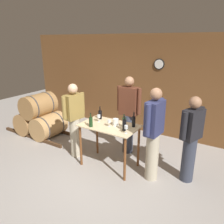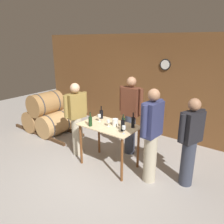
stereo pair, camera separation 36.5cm
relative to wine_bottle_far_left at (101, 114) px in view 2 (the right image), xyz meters
name	(u,v)px [view 2 (the right image)]	position (x,y,z in m)	size (l,w,h in m)	color
ground_plane	(95,177)	(0.41, -0.71, -1.02)	(14.00, 14.00, 0.00)	#9E9993
back_wall	(158,87)	(0.41, 1.89, 0.34)	(8.40, 0.08, 2.70)	brown
barrel_rack	(47,116)	(-2.14, 0.15, -0.53)	(2.18, 0.85, 1.17)	#4C331E
tasting_table	(109,133)	(0.37, -0.21, -0.27)	(1.16, 0.71, 0.92)	beige
wine_bottle_far_left	(101,114)	(0.00, 0.00, 0.00)	(0.08, 0.08, 0.28)	black
wine_bottle_left	(90,121)	(0.11, -0.47, 0.01)	(0.07, 0.07, 0.29)	#193819
wine_bottle_center	(123,122)	(0.67, -0.15, 0.01)	(0.07, 0.07, 0.27)	#193819
wine_bottle_right	(123,125)	(0.75, -0.28, 0.01)	(0.07, 0.07, 0.28)	black
wine_bottle_far_right	(133,122)	(0.82, -0.03, 0.02)	(0.07, 0.07, 0.31)	black
wine_glass_near_left	(99,116)	(0.08, -0.17, 0.02)	(0.07, 0.07, 0.15)	silver
wine_glass_near_center	(108,121)	(0.40, -0.27, 0.00)	(0.07, 0.07, 0.14)	silver
wine_glass_near_right	(124,128)	(0.84, -0.39, 0.02)	(0.07, 0.07, 0.15)	silver
ice_bucket	(115,122)	(0.48, -0.15, -0.03)	(0.12, 0.12, 0.14)	white
person_host	(131,114)	(0.42, 0.52, -0.06)	(0.59, 0.24, 1.80)	#333847
person_visitor_with_scarf	(190,141)	(1.88, 0.13, -0.15)	(0.34, 0.56, 1.64)	#333847
person_visitor_bearded	(151,135)	(1.29, -0.17, -0.07)	(0.25, 0.59, 1.77)	#B7AD93
person_visitor_near_door	(76,118)	(-0.51, -0.25, -0.13)	(0.29, 0.58, 1.67)	#B7AD93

